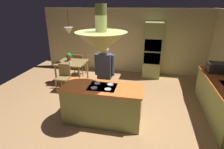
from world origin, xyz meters
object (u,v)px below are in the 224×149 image
Objects in this scene: kitchen_island at (103,104)px; chair_facing_island at (64,76)px; chair_by_back_wall at (79,63)px; dining_table at (72,65)px; microwave_on_counter at (216,68)px; oven_tower at (152,51)px; cup_on_table at (70,63)px; person_at_island at (105,73)px; potted_plant_on_table at (69,56)px.

kitchen_island reaches higher than chair_facing_island.
chair_by_back_wall is (0.00, 1.36, 0.00)m from chair_facing_island.
dining_table is 1.15× the size of chair_by_back_wall.
dining_table is 4.59m from microwave_on_counter.
chair_by_back_wall is at bearing 90.00° from dining_table.
oven_tower is 2.39× the size of chair_facing_island.
dining_table is 2.17× the size of microwave_on_counter.
dining_table is (-2.80, -1.14, -0.39)m from oven_tower.
oven_tower is 2.39× the size of chair_by_back_wall.
cup_on_table is at bearing 131.32° from kitchen_island.
person_at_island is at bearing -25.14° from chair_facing_island.
potted_plant_on_table is at bearing 172.27° from microwave_on_counter.
person_at_island reaches higher than microwave_on_counter.
person_at_island is 1.82m from chair_facing_island.
oven_tower is at bearing 64.62° from person_at_island.
chair_facing_island is at bearing -90.00° from dining_table.
potted_plant_on_table reaches higher than dining_table.
kitchen_island is 21.01× the size of cup_on_table.
microwave_on_counter reaches higher than cup_on_table.
cup_on_table is at bearing 176.07° from microwave_on_counter.
chair_facing_island reaches higher than cup_on_table.
microwave_on_counter reaches higher than potted_plant_on_table.
microwave_on_counter is (2.96, 0.89, 0.06)m from person_at_island.
potted_plant_on_table is (-2.93, -1.05, -0.11)m from oven_tower.
kitchen_island is at bearing -50.21° from potted_plant_on_table.
potted_plant_on_table is 0.39m from cup_on_table.
cup_on_table is (0.06, -0.91, 0.30)m from chair_by_back_wall.
chair_by_back_wall is at bearing 93.47° from cup_on_table.
dining_table is 0.32m from potted_plant_on_table.
kitchen_island is 2.22m from chair_facing_island.
oven_tower is at bearing 22.21° from dining_table.
microwave_on_counter is at bearing 28.82° from kitchen_island.
chair_facing_island is at bearing -96.98° from cup_on_table.
cup_on_table is at bearing -60.42° from potted_plant_on_table.
microwave_on_counter reaches higher than dining_table.
chair_by_back_wall is 0.96m from cup_on_table.
dining_table is at bearing 90.00° from chair_by_back_wall.
microwave_on_counter reaches higher than kitchen_island.
cup_on_table is (0.06, -0.23, 0.15)m from dining_table.
microwave_on_counter is at bearing 16.67° from person_at_island.
chair_facing_island is 1.36m from chair_by_back_wall.
chair_by_back_wall is 0.73m from potted_plant_on_table.
chair_facing_island is at bearing -80.51° from potted_plant_on_table.
kitchen_island is at bearing -108.74° from oven_tower.
microwave_on_counter is (4.54, -1.22, 0.56)m from chair_by_back_wall.
oven_tower is 3.08m from cup_on_table.
dining_table is (-1.70, 2.10, 0.19)m from kitchen_island.
microwave_on_counter reaches higher than chair_by_back_wall.
chair_facing_island is 1.89× the size of microwave_on_counter.
person_at_island reaches higher than chair_facing_island.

